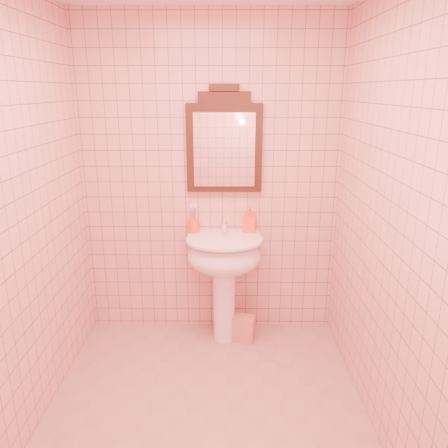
{
  "coord_description": "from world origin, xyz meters",
  "views": [
    {
      "loc": [
        0.12,
        -2.24,
        1.94
      ],
      "look_at": [
        0.11,
        0.55,
        1.08
      ],
      "focal_mm": 35.0,
      "sensor_mm": 36.0,
      "label": 1
    }
  ],
  "objects_px": {
    "pedestal_sink": "(224,263)",
    "mirror": "(224,144)",
    "soap_dispenser": "(250,220)",
    "towel": "(243,328)",
    "toothbrush_cup": "(194,225)"
  },
  "relations": [
    {
      "from": "toothbrush_cup",
      "to": "mirror",
      "type": "bearing_deg",
      "value": 13.19
    },
    {
      "from": "pedestal_sink",
      "to": "mirror",
      "type": "relative_size",
      "value": 1.08
    },
    {
      "from": "soap_dispenser",
      "to": "towel",
      "type": "distance_m",
      "value": 0.88
    },
    {
      "from": "mirror",
      "to": "toothbrush_cup",
      "type": "xyz_separation_m",
      "value": [
        -0.24,
        -0.06,
        -0.63
      ]
    },
    {
      "from": "pedestal_sink",
      "to": "toothbrush_cup",
      "type": "height_order",
      "value": "toothbrush_cup"
    },
    {
      "from": "pedestal_sink",
      "to": "towel",
      "type": "xyz_separation_m",
      "value": [
        0.15,
        -0.02,
        -0.56
      ]
    },
    {
      "from": "toothbrush_cup",
      "to": "soap_dispenser",
      "type": "height_order",
      "value": "toothbrush_cup"
    },
    {
      "from": "pedestal_sink",
      "to": "toothbrush_cup",
      "type": "relative_size",
      "value": 4.18
    },
    {
      "from": "mirror",
      "to": "soap_dispenser",
      "type": "distance_m",
      "value": 0.62
    },
    {
      "from": "pedestal_sink",
      "to": "toothbrush_cup",
      "type": "bearing_deg",
      "value": 148.87
    },
    {
      "from": "soap_dispenser",
      "to": "mirror",
      "type": "bearing_deg",
      "value": 179.27
    },
    {
      "from": "mirror",
      "to": "towel",
      "type": "bearing_deg",
      "value": -54.66
    },
    {
      "from": "soap_dispenser",
      "to": "pedestal_sink",
      "type": "bearing_deg",
      "value": -130.75
    },
    {
      "from": "toothbrush_cup",
      "to": "soap_dispenser",
      "type": "bearing_deg",
      "value": 2.23
    },
    {
      "from": "mirror",
      "to": "towel",
      "type": "distance_m",
      "value": 1.47
    }
  ]
}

